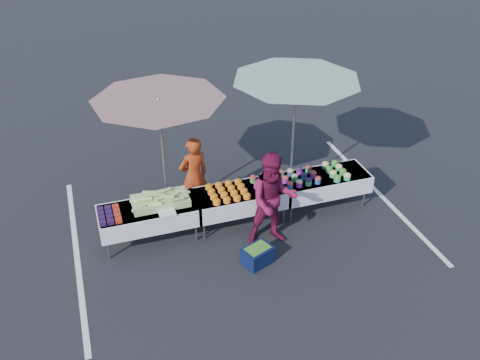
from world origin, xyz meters
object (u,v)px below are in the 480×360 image
object	(u,v)px
table_right	(323,182)
storage_bin	(258,255)
vendor	(194,176)
umbrella_right	(296,90)
table_left	(149,215)
customer	(273,200)
umbrella_left	(159,110)
table_center	(240,198)

from	to	relation	value
table_right	storage_bin	size ratio (longest dim) A/B	2.96
vendor	umbrella_right	xyz separation A→B (m)	(2.15, 0.08, 1.53)
table_left	vendor	bearing A→B (deg)	31.58
umbrella_right	table_left	bearing A→B (deg)	-167.18
table_left	vendor	world-z (taller)	vendor
table_left	storage_bin	distance (m)	2.17
table_left	customer	world-z (taller)	customer
umbrella_right	storage_bin	distance (m)	3.32
customer	storage_bin	xyz separation A→B (m)	(-0.48, -0.52, -0.77)
vendor	table_left	bearing A→B (deg)	18.88
table_right	vendor	xyz separation A→B (m)	(-2.56, 0.64, 0.27)
storage_bin	umbrella_left	bearing A→B (deg)	98.57
customer	umbrella_left	world-z (taller)	umbrella_left
table_left	table_center	xyz separation A→B (m)	(1.80, 0.00, 0.00)
customer	umbrella_right	distance (m)	2.29
umbrella_left	umbrella_right	world-z (taller)	umbrella_right
vendor	umbrella_right	size ratio (longest dim) A/B	0.65
storage_bin	table_right	bearing A→B (deg)	12.06
table_left	storage_bin	xyz separation A→B (m)	(1.71, -1.27, -0.41)
table_center	umbrella_left	bearing A→B (deg)	148.45
umbrella_left	umbrella_right	bearing A→B (deg)	-1.55
vendor	umbrella_right	world-z (taller)	umbrella_right
table_right	umbrella_left	xyz separation A→B (m)	(-3.10, 0.80, 1.73)
vendor	umbrella_left	xyz separation A→B (m)	(-0.55, 0.16, 1.46)
table_center	vendor	bearing A→B (deg)	139.61
table_left	vendor	size ratio (longest dim) A/B	1.09
table_left	storage_bin	bearing A→B (deg)	-36.54
table_center	table_left	bearing A→B (deg)	180.00
table_right	customer	xyz separation A→B (m)	(-1.41, -0.75, 0.36)
table_center	table_right	distance (m)	1.80
table_left	table_right	bearing A→B (deg)	0.00
customer	table_center	bearing A→B (deg)	126.82
table_right	customer	bearing A→B (deg)	-151.98
table_left	customer	bearing A→B (deg)	-18.90
vendor	customer	bearing A→B (deg)	116.74
table_left	table_right	size ratio (longest dim) A/B	1.00
table_left	umbrella_right	xyz separation A→B (m)	(3.19, 0.73, 1.80)
table_center	vendor	world-z (taller)	vendor
table_center	umbrella_left	distance (m)	2.31
vendor	customer	world-z (taller)	customer
table_left	table_center	world-z (taller)	same
table_center	storage_bin	bearing A→B (deg)	-93.93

